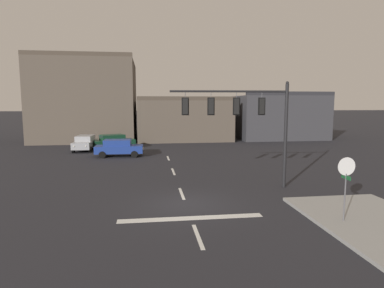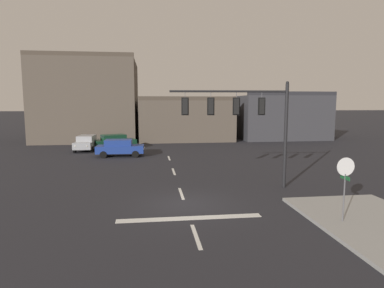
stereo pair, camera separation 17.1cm
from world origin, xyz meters
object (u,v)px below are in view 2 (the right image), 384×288
at_px(car_lot_nearside, 120,147).
at_px(car_lot_farside, 87,142).
at_px(stop_sign, 345,174).
at_px(signal_mast_near_side, 245,114).
at_px(car_lot_middle, 115,141).

relative_size(car_lot_nearside, car_lot_farside, 0.99).
relative_size(stop_sign, car_lot_nearside, 0.63).
xyz_separation_m(signal_mast_near_side, car_lot_farside, (-12.24, 17.26, -3.53)).
xyz_separation_m(car_lot_nearside, car_lot_farside, (-3.87, 4.46, 0.00)).
height_order(car_lot_nearside, car_lot_middle, same).
bearing_deg(car_lot_middle, stop_sign, -64.11).
xyz_separation_m(car_lot_middle, car_lot_farside, (-2.87, -0.63, 0.00)).
bearing_deg(car_lot_middle, car_lot_farside, -167.54).
bearing_deg(car_lot_nearside, car_lot_farside, 130.98).
bearing_deg(stop_sign, car_lot_farside, 121.79).
height_order(stop_sign, car_lot_farside, stop_sign).
bearing_deg(car_lot_middle, car_lot_nearside, -78.84).
xyz_separation_m(signal_mast_near_side, stop_sign, (2.40, -6.36, -2.24)).
height_order(signal_mast_near_side, car_lot_nearside, signal_mast_near_side).
height_order(stop_sign, car_lot_middle, stop_sign).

